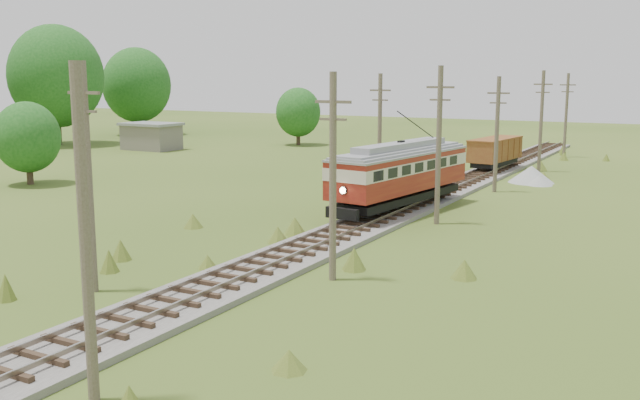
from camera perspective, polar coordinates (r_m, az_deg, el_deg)
The scene contains 17 objects.
railbed_main at distance 45.50m, azimuth 6.79°, elevation -0.59°, with size 3.60×96.00×0.57m.
streetcar at distance 44.37m, azimuth 6.46°, elevation 2.40°, with size 4.55×12.80×5.79m.
gondola at distance 64.93m, azimuth 13.84°, elevation 3.84°, with size 3.13×7.62×2.46m.
gravel_pile at distance 59.14m, azimuth 16.64°, elevation 1.92°, with size 3.73×3.95×1.36m.
utility_pole_r_1 at distance 18.95m, azimuth -18.29°, elevation -2.88°, with size 0.30×0.30×8.80m.
utility_pole_r_2 at distance 29.10m, azimuth 1.04°, elevation 1.99°, with size 1.60×0.30×8.60m.
utility_pole_r_3 at distance 40.98m, azimuth 9.48°, elevation 4.45°, with size 1.60×0.30×9.00m.
utility_pole_r_4 at distance 53.45m, azimuth 13.96°, elevation 5.21°, with size 1.60×0.30×8.40m.
utility_pole_r_5 at distance 65.96m, azimuth 17.28°, elevation 6.12°, with size 1.60×0.30×8.90m.
utility_pole_r_6 at distance 78.76m, azimuth 19.09°, elevation 6.49°, with size 1.60×0.30×8.70m.
utility_pole_l_a at distance 28.88m, azimuth -18.04°, elevation 1.85°, with size 1.60×0.30×9.00m.
utility_pole_l_b at distance 52.18m, azimuth 4.80°, elevation 5.47°, with size 1.60×0.30×8.60m.
tree_left_4 at distance 93.75m, azimuth -20.37°, elevation 9.26°, with size 11.34×11.34×14.61m.
tree_left_5 at distance 106.31m, azimuth -14.45°, elevation 8.90°, with size 9.66×9.66×12.44m.
tree_mid_a at distance 87.87m, azimuth -1.76°, elevation 7.03°, with size 5.46×5.46×7.03m.
tree_mid_c at distance 60.13m, azimuth -22.37°, elevation 4.67°, with size 5.04×5.04×6.49m.
shed at distance 84.70m, azimuth -13.34°, elevation 5.00°, with size 6.40×4.40×3.10m.
Camera 1 is at (16.78, -7.48, 8.43)m, focal length 40.00 mm.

